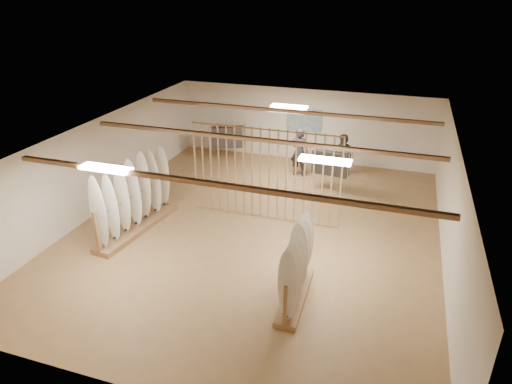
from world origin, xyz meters
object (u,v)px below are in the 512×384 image
(rack_left, at_px, (135,207))
(shopper_a, at_px, (300,149))
(clothing_rack_a, at_px, (228,137))
(rack_right, at_px, (296,276))
(clothing_rack_b, at_px, (331,163))
(shopper_b, at_px, (343,153))

(rack_left, bearing_deg, shopper_a, 64.50)
(clothing_rack_a, bearing_deg, rack_right, -82.36)
(rack_left, xyz_separation_m, clothing_rack_b, (4.71, 4.60, 0.19))
(rack_right, distance_m, shopper_b, 7.50)
(shopper_a, height_order, shopper_b, shopper_a)
(rack_right, xyz_separation_m, shopper_b, (-0.08, 7.49, 0.26))
(rack_right, distance_m, clothing_rack_a, 8.95)
(rack_right, bearing_deg, shopper_a, 100.82)
(clothing_rack_a, distance_m, shopper_b, 4.52)
(rack_right, height_order, shopper_a, shopper_a)
(clothing_rack_b, bearing_deg, rack_left, -126.00)
(shopper_a, bearing_deg, shopper_b, -159.78)
(clothing_rack_a, bearing_deg, shopper_a, -35.92)
(rack_left, xyz_separation_m, shopper_a, (3.45, 5.40, 0.27))
(rack_left, distance_m, shopper_a, 6.41)
(rack_left, relative_size, clothing_rack_a, 2.17)
(clothing_rack_a, height_order, clothing_rack_b, clothing_rack_a)
(rack_left, height_order, clothing_rack_b, rack_left)
(clothing_rack_b, height_order, shopper_a, shopper_a)
(clothing_rack_a, bearing_deg, clothing_rack_b, -42.34)
(rack_left, distance_m, clothing_rack_b, 6.58)
(shopper_b, bearing_deg, clothing_rack_a, -153.21)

